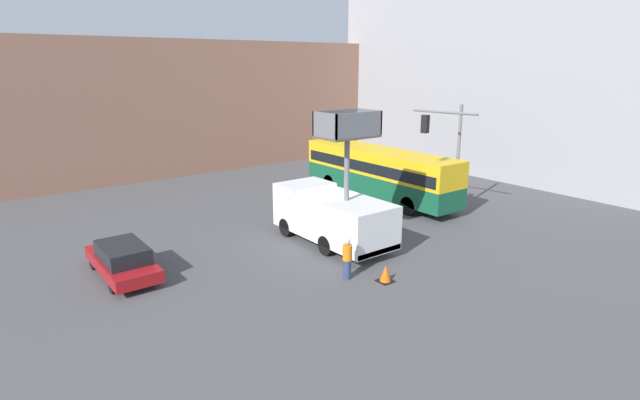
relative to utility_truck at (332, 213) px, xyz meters
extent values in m
plane|color=#4C4C4F|center=(0.18, 0.85, -1.54)|extent=(120.00, 120.00, 0.00)
cube|color=#936651|center=(0.18, 23.38, 3.51)|extent=(44.00, 10.00, 10.08)
cube|color=#9E9EA3|center=(22.78, 5.97, 5.46)|extent=(10.00, 28.00, 13.99)
cube|color=white|center=(0.00, 2.23, -0.05)|extent=(2.59, 1.94, 2.14)
cube|color=white|center=(0.00, -1.01, -0.14)|extent=(2.59, 4.54, 1.96)
cube|color=red|center=(0.00, -3.22, -0.97)|extent=(2.54, 0.10, 0.24)
cylinder|color=black|center=(-1.14, 2.23, -1.08)|extent=(0.30, 0.91, 0.91)
cylinder|color=black|center=(1.14, 2.23, -1.08)|extent=(0.30, 0.91, 0.91)
cylinder|color=black|center=(-1.14, -1.01, -1.08)|extent=(0.30, 0.91, 0.91)
cylinder|color=black|center=(1.14, -1.01, -1.08)|extent=(0.30, 0.91, 0.91)
cylinder|color=slate|center=(0.00, -1.01, 2.26)|extent=(0.24, 0.24, 2.85)
cube|color=brown|center=(0.00, -1.01, 3.74)|extent=(2.58, 1.64, 0.10)
cube|color=slate|center=(-1.25, -1.01, 4.31)|extent=(0.08, 1.64, 1.05)
cube|color=slate|center=(1.25, -1.01, 4.31)|extent=(0.08, 1.64, 1.05)
cube|color=slate|center=(0.00, -0.23, 4.31)|extent=(2.58, 0.08, 1.05)
cube|color=slate|center=(0.00, -1.78, 4.31)|extent=(2.58, 0.08, 1.05)
cube|color=#145638|center=(7.39, 4.56, -0.46)|extent=(2.42, 11.61, 1.22)
cube|color=yellow|center=(7.39, 4.56, 0.90)|extent=(2.42, 11.61, 1.50)
cube|color=black|center=(7.39, 4.56, 0.68)|extent=(2.44, 11.15, 0.66)
cylinder|color=black|center=(6.33, 8.16, -0.99)|extent=(0.30, 1.09, 1.09)
cylinder|color=black|center=(8.45, 8.16, -0.99)|extent=(0.30, 1.09, 1.09)
cylinder|color=black|center=(6.33, 0.96, -0.99)|extent=(0.30, 1.09, 1.09)
cylinder|color=black|center=(8.45, 0.96, -0.99)|extent=(0.30, 1.09, 1.09)
cylinder|color=slate|center=(9.00, -0.14, 1.55)|extent=(0.18, 0.18, 6.16)
cylinder|color=slate|center=(7.15, -0.47, 4.33)|extent=(0.79, 3.73, 0.13)
cube|color=black|center=(5.29, -0.80, 3.88)|extent=(0.37, 0.37, 0.90)
sphere|color=red|center=(5.29, -0.80, 4.13)|extent=(0.20, 0.20, 0.20)
cylinder|color=navy|center=(-2.07, -3.54, -1.14)|extent=(0.32, 0.32, 0.80)
cylinder|color=orange|center=(-2.07, -3.54, -0.42)|extent=(0.38, 0.38, 0.63)
sphere|color=tan|center=(-2.07, -3.54, 0.01)|extent=(0.22, 0.22, 0.22)
sphere|color=white|center=(-2.07, -3.54, 0.10)|extent=(0.23, 0.23, 0.23)
cylinder|color=navy|center=(2.64, 1.78, -1.13)|extent=(0.32, 0.32, 0.82)
cylinder|color=orange|center=(2.64, 1.78, -0.40)|extent=(0.38, 0.38, 0.65)
sphere|color=tan|center=(2.64, 1.78, 0.04)|extent=(0.22, 0.22, 0.22)
sphere|color=white|center=(2.64, 1.78, 0.14)|extent=(0.23, 0.23, 0.23)
cube|color=black|center=(-1.03, -4.67, -1.52)|extent=(0.61, 0.61, 0.03)
cone|color=#F25B0F|center=(-1.03, -4.67, -1.19)|extent=(0.48, 0.48, 0.69)
cube|color=maroon|center=(-9.12, 2.24, -1.02)|extent=(1.80, 4.62, 0.49)
cube|color=black|center=(-9.12, 2.01, -0.46)|extent=(1.59, 2.54, 0.63)
cylinder|color=black|center=(-9.90, 3.67, -1.22)|extent=(0.22, 0.64, 0.64)
cylinder|color=black|center=(-8.34, 3.67, -1.22)|extent=(0.22, 0.64, 0.64)
cylinder|color=black|center=(-9.90, 0.81, -1.22)|extent=(0.22, 0.64, 0.64)
cylinder|color=black|center=(-8.34, 0.81, -1.22)|extent=(0.22, 0.64, 0.64)
camera|label=1|loc=(-14.13, -17.59, 6.83)|focal=28.00mm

